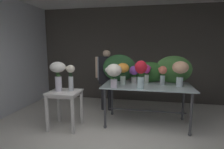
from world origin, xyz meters
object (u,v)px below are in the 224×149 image
object	(u,v)px
florist	(107,73)
vase_cream_lisianthus_tall	(71,76)
display_table_glass	(147,91)
side_table_white	(65,97)
vase_magenta_dahlias	(147,72)
vase_coral_ranunculus	(163,74)
vase_ivory_tulips	(114,72)
vase_sunset_lilies	(123,70)
vase_violet_roses	(134,73)
vase_white_roses_tall	(58,72)
vase_peach_stock	(180,70)
vase_crimson_snapdragons	(141,72)

from	to	relation	value
florist	vase_cream_lisianthus_tall	world-z (taller)	florist
display_table_glass	side_table_white	xyz separation A→B (m)	(-1.66, -0.51, -0.08)
display_table_glass	side_table_white	size ratio (longest dim) A/B	2.38
vase_magenta_dahlias	display_table_glass	bearing A→B (deg)	-87.26
vase_coral_ranunculus	vase_ivory_tulips	bearing A→B (deg)	-153.00
side_table_white	vase_ivory_tulips	xyz separation A→B (m)	(1.01, 0.13, 0.52)
vase_sunset_lilies	vase_violet_roses	distance (m)	0.31
vase_coral_ranunculus	vase_white_roses_tall	xyz separation A→B (m)	(-2.10, -0.62, 0.07)
florist	vase_magenta_dahlias	size ratio (longest dim) A/B	3.83
vase_peach_stock	vase_coral_ranunculus	distance (m)	0.38
vase_sunset_lilies	vase_coral_ranunculus	world-z (taller)	vase_sunset_lilies
vase_magenta_dahlias	vase_crimson_snapdragons	bearing A→B (deg)	-101.84
vase_sunset_lilies	florist	bearing A→B (deg)	125.48
vase_white_roses_tall	vase_sunset_lilies	bearing A→B (deg)	20.47
vase_sunset_lilies	vase_cream_lisianthus_tall	bearing A→B (deg)	-157.89
vase_crimson_snapdragons	vase_white_roses_tall	distance (m)	1.66
display_table_glass	vase_cream_lisianthus_tall	distance (m)	1.64
vase_white_roses_tall	vase_cream_lisianthus_tall	xyz separation A→B (m)	(0.24, 0.06, -0.09)
vase_magenta_dahlias	vase_sunset_lilies	bearing A→B (deg)	-157.04
display_table_glass	vase_violet_roses	distance (m)	0.49
side_table_white	vase_coral_ranunculus	distance (m)	2.13
display_table_glass	vase_coral_ranunculus	world-z (taller)	vase_coral_ranunculus
vase_sunset_lilies	vase_cream_lisianthus_tall	size ratio (longest dim) A/B	0.87
vase_white_roses_tall	vase_magenta_dahlias	bearing A→B (deg)	21.19
display_table_glass	vase_magenta_dahlias	bearing A→B (deg)	92.74
vase_crimson_snapdragons	vase_ivory_tulips	size ratio (longest dim) A/B	1.15
vase_cream_lisianthus_tall	vase_coral_ranunculus	bearing A→B (deg)	16.93
vase_violet_roses	vase_cream_lisianthus_tall	world-z (taller)	vase_cream_lisianthus_tall
display_table_glass	florist	size ratio (longest dim) A/B	1.15
vase_peach_stock	vase_crimson_snapdragons	bearing A→B (deg)	-156.92
vase_magenta_dahlias	vase_white_roses_tall	distance (m)	1.90
vase_violet_roses	vase_white_roses_tall	bearing A→B (deg)	-155.78
vase_violet_roses	display_table_glass	bearing A→B (deg)	-29.22
vase_crimson_snapdragons	vase_white_roses_tall	bearing A→B (deg)	-174.90
vase_crimson_snapdragons	vase_white_roses_tall	world-z (taller)	vase_crimson_snapdragons
florist	vase_cream_lisianthus_tall	size ratio (longest dim) A/B	3.01
display_table_glass	vase_white_roses_tall	distance (m)	1.90
display_table_glass	vase_sunset_lilies	size ratio (longest dim) A/B	4.00
vase_crimson_snapdragons	vase_white_roses_tall	size ratio (longest dim) A/B	0.91
side_table_white	vase_sunset_lilies	distance (m)	1.34
florist	vase_sunset_lilies	xyz separation A→B (m)	(0.53, -0.74, 0.18)
side_table_white	vase_violet_roses	size ratio (longest dim) A/B	1.99
display_table_glass	vase_crimson_snapdragons	world-z (taller)	vase_crimson_snapdragons
display_table_glass	vase_crimson_snapdragons	bearing A→B (deg)	-108.71
side_table_white	vase_cream_lisianthus_tall	size ratio (longest dim) A/B	1.45
vase_peach_stock	vase_magenta_dahlias	size ratio (longest dim) A/B	1.24
vase_coral_ranunculus	vase_magenta_dahlias	bearing A→B (deg)	169.32
vase_peach_stock	vase_cream_lisianthus_tall	xyz separation A→B (m)	(-2.19, -0.42, -0.12)
vase_sunset_lilies	vase_coral_ranunculus	xyz separation A→B (m)	(0.84, 0.15, -0.07)
side_table_white	vase_violet_roses	world-z (taller)	vase_violet_roses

